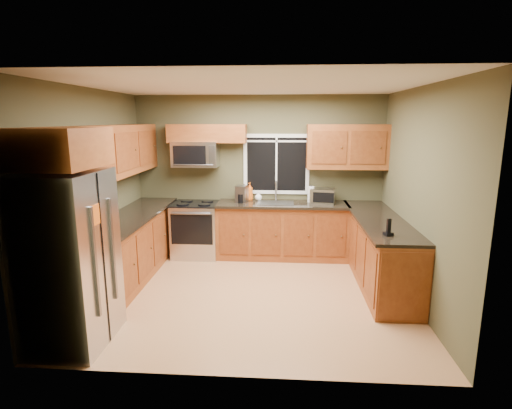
# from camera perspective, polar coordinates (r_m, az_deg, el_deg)

# --- Properties ---
(floor) EXTENTS (4.20, 4.20, 0.00)m
(floor) POSITION_cam_1_polar(r_m,az_deg,el_deg) (5.52, -0.78, -12.53)
(floor) COLOR #B77D50
(floor) RESTS_ON ground
(ceiling) EXTENTS (4.20, 4.20, 0.00)m
(ceiling) POSITION_cam_1_polar(r_m,az_deg,el_deg) (5.04, -0.88, 16.66)
(ceiling) COLOR white
(ceiling) RESTS_ON back_wall
(back_wall) EXTENTS (4.20, 0.00, 4.20)m
(back_wall) POSITION_cam_1_polar(r_m,az_deg,el_deg) (6.88, 0.41, 4.14)
(back_wall) COLOR #48462C
(back_wall) RESTS_ON ground
(front_wall) EXTENTS (4.20, 0.00, 4.20)m
(front_wall) POSITION_cam_1_polar(r_m,az_deg,el_deg) (3.36, -3.35, -4.26)
(front_wall) COLOR #48462C
(front_wall) RESTS_ON ground
(left_wall) EXTENTS (0.00, 3.60, 3.60)m
(left_wall) POSITION_cam_1_polar(r_m,az_deg,el_deg) (5.68, -22.46, 1.55)
(left_wall) COLOR #48462C
(left_wall) RESTS_ON ground
(right_wall) EXTENTS (0.00, 3.60, 3.60)m
(right_wall) POSITION_cam_1_polar(r_m,az_deg,el_deg) (5.36, 22.15, 1.00)
(right_wall) COLOR #48462C
(right_wall) RESTS_ON ground
(window) EXTENTS (1.12, 0.03, 1.02)m
(window) POSITION_cam_1_polar(r_m,az_deg,el_deg) (6.83, 2.93, 5.78)
(window) COLOR white
(window) RESTS_ON back_wall
(base_cabinets_left) EXTENTS (0.60, 2.65, 0.90)m
(base_cabinets_left) POSITION_cam_1_polar(r_m,az_deg,el_deg) (6.19, -17.36, -5.87)
(base_cabinets_left) COLOR brown
(base_cabinets_left) RESTS_ON ground
(countertop_left) EXTENTS (0.65, 2.65, 0.04)m
(countertop_left) POSITION_cam_1_polar(r_m,az_deg,el_deg) (6.06, -17.42, -1.64)
(countertop_left) COLOR black
(countertop_left) RESTS_ON base_cabinets_left
(base_cabinets_back) EXTENTS (2.17, 0.60, 0.90)m
(base_cabinets_back) POSITION_cam_1_polar(r_m,az_deg,el_deg) (6.76, 3.76, -3.83)
(base_cabinets_back) COLOR brown
(base_cabinets_back) RESTS_ON ground
(countertop_back) EXTENTS (2.17, 0.65, 0.04)m
(countertop_back) POSITION_cam_1_polar(r_m,az_deg,el_deg) (6.62, 3.82, 0.03)
(countertop_back) COLOR black
(countertop_back) RESTS_ON base_cabinets_back
(base_cabinets_peninsula) EXTENTS (0.60, 2.52, 0.90)m
(base_cabinets_peninsula) POSITION_cam_1_polar(r_m,az_deg,el_deg) (6.00, 17.14, -6.40)
(base_cabinets_peninsula) COLOR brown
(base_cabinets_peninsula) RESTS_ON ground
(countertop_peninsula) EXTENTS (0.65, 2.50, 0.04)m
(countertop_peninsula) POSITION_cam_1_polar(r_m,az_deg,el_deg) (5.88, 17.17, -2.03)
(countertop_peninsula) COLOR black
(countertop_peninsula) RESTS_ON base_cabinets_peninsula
(upper_cabinets_left) EXTENTS (0.33, 2.65, 0.72)m
(upper_cabinets_left) POSITION_cam_1_polar(r_m,az_deg,el_deg) (5.98, -19.42, 7.19)
(upper_cabinets_left) COLOR brown
(upper_cabinets_left) RESTS_ON left_wall
(upper_cabinets_back_left) EXTENTS (1.30, 0.33, 0.30)m
(upper_cabinets_back_left) POSITION_cam_1_polar(r_m,az_deg,el_deg) (6.76, -6.99, 10.05)
(upper_cabinets_back_left) COLOR brown
(upper_cabinets_back_left) RESTS_ON back_wall
(upper_cabinets_back_right) EXTENTS (1.30, 0.33, 0.72)m
(upper_cabinets_back_right) POSITION_cam_1_polar(r_m,az_deg,el_deg) (6.73, 12.86, 8.04)
(upper_cabinets_back_right) COLOR brown
(upper_cabinets_back_right) RESTS_ON back_wall
(upper_cabinet_over_fridge) EXTENTS (0.72, 0.90, 0.38)m
(upper_cabinet_over_fridge) POSITION_cam_1_polar(r_m,az_deg,el_deg) (4.29, -26.47, 7.28)
(upper_cabinet_over_fridge) COLOR brown
(upper_cabinet_over_fridge) RESTS_ON left_wall
(refrigerator) EXTENTS (0.74, 0.90, 1.80)m
(refrigerator) POSITION_cam_1_polar(r_m,az_deg,el_deg) (4.50, -25.12, -7.16)
(refrigerator) COLOR #B7B7BC
(refrigerator) RESTS_ON ground
(range) EXTENTS (0.76, 0.69, 0.94)m
(range) POSITION_cam_1_polar(r_m,az_deg,el_deg) (6.88, -8.55, -3.49)
(range) COLOR #B7B7BC
(range) RESTS_ON ground
(microwave) EXTENTS (0.76, 0.41, 0.42)m
(microwave) POSITION_cam_1_polar(r_m,az_deg,el_deg) (6.79, -8.64, 7.13)
(microwave) COLOR #B7B7BC
(microwave) RESTS_ON back_wall
(sink) EXTENTS (0.60, 0.42, 0.36)m
(sink) POSITION_cam_1_polar(r_m,az_deg,el_deg) (6.63, 2.83, 0.35)
(sink) COLOR slate
(sink) RESTS_ON countertop_back
(toaster_oven) EXTENTS (0.44, 0.37, 0.25)m
(toaster_oven) POSITION_cam_1_polar(r_m,az_deg,el_deg) (6.67, 9.47, 1.22)
(toaster_oven) COLOR #B7B7BC
(toaster_oven) RESTS_ON countertop_back
(coffee_maker) EXTENTS (0.20, 0.25, 0.28)m
(coffee_maker) POSITION_cam_1_polar(r_m,az_deg,el_deg) (6.66, -2.11, 1.43)
(coffee_maker) COLOR slate
(coffee_maker) RESTS_ON countertop_back
(kettle) EXTENTS (0.18, 0.18, 0.29)m
(kettle) POSITION_cam_1_polar(r_m,az_deg,el_deg) (6.80, -1.71, 1.68)
(kettle) COLOR #B7B7BC
(kettle) RESTS_ON countertop_back
(paper_towel_roll) EXTENTS (0.12, 0.12, 0.29)m
(paper_towel_roll) POSITION_cam_1_polar(r_m,az_deg,el_deg) (6.73, 7.86, 1.45)
(paper_towel_roll) COLOR white
(paper_towel_roll) RESTS_ON countertop_back
(soap_bottle_a) EXTENTS (0.15, 0.15, 0.30)m
(soap_bottle_a) POSITION_cam_1_polar(r_m,az_deg,el_deg) (6.83, -0.91, 1.89)
(soap_bottle_a) COLOR orange
(soap_bottle_a) RESTS_ON countertop_back
(soap_bottle_c) EXTENTS (0.15, 0.15, 0.15)m
(soap_bottle_c) POSITION_cam_1_polar(r_m,az_deg,el_deg) (6.82, 0.35, 1.23)
(soap_bottle_c) COLOR white
(soap_bottle_c) RESTS_ON countertop_back
(cordless_phone) EXTENTS (0.12, 0.12, 0.21)m
(cordless_phone) POSITION_cam_1_polar(r_m,az_deg,el_deg) (5.01, 18.39, -3.54)
(cordless_phone) COLOR black
(cordless_phone) RESTS_ON countertop_peninsula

